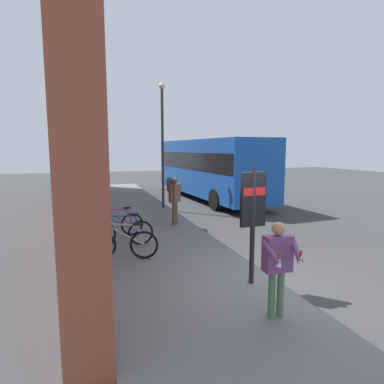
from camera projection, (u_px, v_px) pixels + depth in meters
ground at (213, 222)px, 12.85m from camera, size 60.00×60.00×0.00m
sidewalk_pavement at (136, 215)px, 13.86m from camera, size 24.00×3.50×0.12m
station_facade at (81, 129)px, 13.66m from camera, size 22.00×0.65×7.42m
bicycle_mid_rack at (123, 244)px, 8.15m from camera, size 0.66×1.71×0.97m
bicycle_under_window at (122, 233)px, 9.20m from camera, size 0.48×1.77×0.97m
bicycle_nearest_sign at (116, 225)px, 10.18m from camera, size 0.48×1.77×0.97m
transit_info_sign at (253, 207)px, 6.52m from camera, size 0.11×0.55×2.40m
city_bus at (209, 165)px, 18.52m from camera, size 10.63×3.15×3.35m
pedestrian_by_facade at (175, 196)px, 11.77m from camera, size 0.53×0.52×1.72m
tourist_with_hotdogs at (278, 259)px, 5.24m from camera, size 0.56×0.62×1.60m
street_lamp at (162, 136)px, 14.79m from camera, size 0.28×0.28×5.66m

